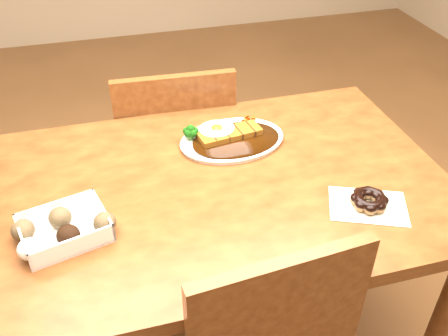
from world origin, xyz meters
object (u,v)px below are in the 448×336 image
object	(u,v)px
katsu_curry_plate	(230,138)
donut_box	(62,229)
chair_far	(175,156)
pon_de_ring	(369,201)
table	(222,210)

from	to	relation	value
katsu_curry_plate	donut_box	world-z (taller)	katsu_curry_plate
katsu_curry_plate	donut_box	size ratio (longest dim) A/B	1.38
chair_far	katsu_curry_plate	bearing A→B (deg)	110.55
donut_box	pon_de_ring	bearing A→B (deg)	-6.89
chair_far	katsu_curry_plate	size ratio (longest dim) A/B	2.70
pon_de_ring	donut_box	bearing A→B (deg)	173.11
table	donut_box	xyz separation A→B (m)	(-0.41, -0.10, 0.13)
table	katsu_curry_plate	distance (m)	0.22
table	chair_far	distance (m)	0.56
table	donut_box	world-z (taller)	donut_box
table	donut_box	bearing A→B (deg)	-165.74
table	katsu_curry_plate	world-z (taller)	katsu_curry_plate
donut_box	table	bearing A→B (deg)	14.26
katsu_curry_plate	donut_box	distance (m)	0.56
chair_far	donut_box	size ratio (longest dim) A/B	3.71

